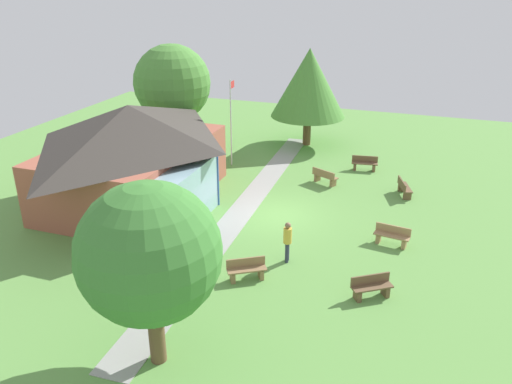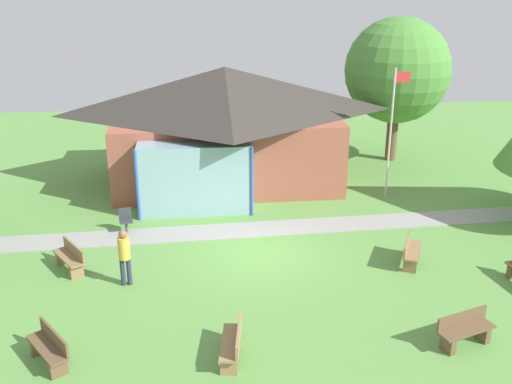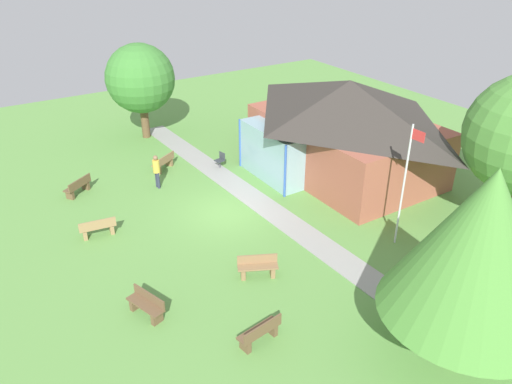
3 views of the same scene
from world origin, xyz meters
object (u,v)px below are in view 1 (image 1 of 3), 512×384
Objects in this scene: patio_chair_west at (198,242)px; visitor_strolling_lawn at (288,239)px; flagpole at (231,119)px; bench_mid_left at (246,270)px; pavilion at (134,152)px; tree_behind_pavilion_right at (172,83)px; bench_front_right at (404,188)px; tree_east_hedge at (309,83)px; bench_front_left at (371,287)px; bench_front_center at (392,236)px; tree_west_hedge at (149,254)px; bench_lawn_far_right at (365,164)px; bench_mid_right at (325,177)px.

visitor_strolling_lawn reaches higher than patio_chair_west.
flagpole is at bearing -177.10° from patio_chair_west.
visitor_strolling_lawn is (-9.89, -6.36, -1.84)m from flagpole.
flagpole is 3.43× the size of bench_mid_left.
pavilion is 8.63m from tree_behind_pavilion_right.
tree_east_hedge reaches higher than bench_front_right.
bench_front_left is at bearing -116.74° from visitor_strolling_lawn.
tree_west_hedge is (-9.66, 5.87, 3.26)m from bench_front_center.
bench_lawn_far_right is 0.27× the size of tree_west_hedge.
tree_behind_pavilion_right is at bearing 69.91° from flagpole.
bench_front_left is at bearing -111.08° from pavilion.
visitor_strolling_lawn is at bearing 74.64° from bench_lawn_far_right.
bench_front_center is 0.89× the size of visitor_strolling_lawn.
pavilion reaches higher than bench_lawn_far_right.
tree_west_hedge is at bearing 47.12° from bench_mid_left.
pavilion is 6.66× the size of bench_mid_right.
patio_chair_west is at bearing -165.82° from flagpole.
bench_front_right and bench_front_left have the same top height.
bench_front_left is 19.92m from tree_behind_pavilion_right.
tree_east_hedge is at bearing 6.12° from visitor_strolling_lawn.
tree_east_hedge reaches higher than bench_lawn_far_right.
bench_mid_left is at bearing -29.70° from bench_front_left.
tree_east_hedge is at bearing -26.39° from pavilion.
visitor_strolling_lawn is 15.89m from tree_east_hedge.
flagpole is (6.48, -2.58, 0.31)m from pavilion.
bench_front_right is at bearing -82.39° from bench_front_center.
bench_mid_right is (10.10, 3.91, 0.00)m from bench_front_left.
patio_chair_west is at bearing 31.02° from bench_front_center.
tree_east_hedge is at bearing -31.52° from flagpole.
visitor_strolling_lawn is (-3.42, -8.95, -1.53)m from pavilion.
flagpole is at bearing -116.36° from bench_front_right.
patio_chair_west is at bearing 14.99° from tree_west_hedge.
pavilion is 6.57× the size of bench_front_right.
pavilion is 12.40m from tree_west_hedge.
tree_behind_pavilion_right is at bearing 114.69° from tree_east_hedge.
bench_mid_left is 0.98× the size of bench_mid_right.
bench_lawn_far_right is 0.24× the size of tree_east_hedge.
bench_front_center and bench_lawn_far_right have the same top height.
bench_lawn_far_right is 0.89× the size of visitor_strolling_lawn.
flagpole reaches higher than bench_lawn_far_right.
tree_east_hedge reaches higher than bench_front_left.
bench_lawn_far_right is at bearing -66.23° from bench_front_center.
bench_mid_right is at bearing -58.37° from pavilion.
tree_west_hedge is (-15.53, 1.67, 3.26)m from bench_mid_right.
pavilion is 1.79× the size of tree_west_hedge.
tree_east_hedge is at bearing -102.82° from bench_front_left.
visitor_strolling_lawn is 0.26× the size of tree_behind_pavilion_right.
bench_front_right is (-1.40, -10.25, -2.46)m from flagpole.
patio_chair_west reaches higher than bench_front_left.
visitor_strolling_lawn is (1.40, 3.54, 0.62)m from bench_front_left.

